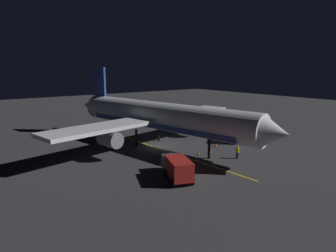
{
  "coord_description": "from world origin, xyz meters",
  "views": [
    {
      "loc": [
        24.99,
        35.21,
        11.76
      ],
      "look_at": [
        0.0,
        2.0,
        3.5
      ],
      "focal_mm": 31.21,
      "sensor_mm": 36.0,
      "label": 1
    }
  ],
  "objects_px": {
    "airliner": "(157,117)",
    "baggage_truck": "(177,168)",
    "traffic_cone_under_wing": "(199,153)",
    "traffic_cone_near_left": "(210,151)",
    "traffic_cone_near_right": "(216,145)",
    "catering_truck": "(233,134)",
    "ground_crew_worker": "(237,152)"
  },
  "relations": [
    {
      "from": "airliner",
      "to": "catering_truck",
      "type": "xyz_separation_m",
      "value": [
        -11.73,
        4.82,
        -3.39
      ]
    },
    {
      "from": "airliner",
      "to": "catering_truck",
      "type": "bearing_deg",
      "value": 157.65
    },
    {
      "from": "airliner",
      "to": "ground_crew_worker",
      "type": "relative_size",
      "value": 22.89
    },
    {
      "from": "catering_truck",
      "to": "ground_crew_worker",
      "type": "xyz_separation_m",
      "value": [
        7.01,
        6.89,
        -0.26
      ]
    },
    {
      "from": "airliner",
      "to": "traffic_cone_under_wing",
      "type": "distance_m",
      "value": 8.78
    },
    {
      "from": "catering_truck",
      "to": "baggage_truck",
      "type": "bearing_deg",
      "value": 23.29
    },
    {
      "from": "airliner",
      "to": "traffic_cone_under_wing",
      "type": "bearing_deg",
      "value": 103.11
    },
    {
      "from": "ground_crew_worker",
      "to": "traffic_cone_under_wing",
      "type": "relative_size",
      "value": 3.16
    },
    {
      "from": "baggage_truck",
      "to": "catering_truck",
      "type": "relative_size",
      "value": 1.08
    },
    {
      "from": "catering_truck",
      "to": "traffic_cone_under_wing",
      "type": "distance_m",
      "value": 10.37
    },
    {
      "from": "ground_crew_worker",
      "to": "traffic_cone_under_wing",
      "type": "xyz_separation_m",
      "value": [
        2.98,
        -4.25,
        -0.64
      ]
    },
    {
      "from": "airliner",
      "to": "traffic_cone_under_wing",
      "type": "relative_size",
      "value": 72.41
    },
    {
      "from": "traffic_cone_near_left",
      "to": "traffic_cone_near_right",
      "type": "xyz_separation_m",
      "value": [
        -3.28,
        -2.09,
        0.0
      ]
    },
    {
      "from": "traffic_cone_near_left",
      "to": "baggage_truck",
      "type": "bearing_deg",
      "value": 25.59
    },
    {
      "from": "traffic_cone_near_right",
      "to": "traffic_cone_under_wing",
      "type": "distance_m",
      "value": 5.48
    },
    {
      "from": "catering_truck",
      "to": "traffic_cone_under_wing",
      "type": "xyz_separation_m",
      "value": [
        9.99,
        2.64,
        -0.9
      ]
    },
    {
      "from": "ground_crew_worker",
      "to": "traffic_cone_near_left",
      "type": "xyz_separation_m",
      "value": [
        1.06,
        -3.89,
        -0.64
      ]
    },
    {
      "from": "catering_truck",
      "to": "ground_crew_worker",
      "type": "relative_size",
      "value": 3.29
    },
    {
      "from": "catering_truck",
      "to": "traffic_cone_under_wing",
      "type": "relative_size",
      "value": 10.41
    },
    {
      "from": "airliner",
      "to": "baggage_truck",
      "type": "height_order",
      "value": "airliner"
    },
    {
      "from": "ground_crew_worker",
      "to": "traffic_cone_near_left",
      "type": "distance_m",
      "value": 4.09
    },
    {
      "from": "airliner",
      "to": "traffic_cone_near_right",
      "type": "relative_size",
      "value": 72.41
    },
    {
      "from": "catering_truck",
      "to": "traffic_cone_under_wing",
      "type": "bearing_deg",
      "value": 14.79
    },
    {
      "from": "traffic_cone_under_wing",
      "to": "catering_truck",
      "type": "bearing_deg",
      "value": -165.21
    },
    {
      "from": "traffic_cone_near_right",
      "to": "traffic_cone_under_wing",
      "type": "height_order",
      "value": "same"
    },
    {
      "from": "baggage_truck",
      "to": "catering_truck",
      "type": "height_order",
      "value": "baggage_truck"
    },
    {
      "from": "traffic_cone_near_left",
      "to": "traffic_cone_under_wing",
      "type": "distance_m",
      "value": 1.95
    },
    {
      "from": "airliner",
      "to": "baggage_truck",
      "type": "bearing_deg",
      "value": 63.86
    },
    {
      "from": "airliner",
      "to": "traffic_cone_near_right",
      "type": "bearing_deg",
      "value": 140.45
    },
    {
      "from": "airliner",
      "to": "traffic_cone_near_right",
      "type": "xyz_separation_m",
      "value": [
        -6.94,
        5.73,
        -4.29
      ]
    },
    {
      "from": "airliner",
      "to": "traffic_cone_near_right",
      "type": "distance_m",
      "value": 9.97
    },
    {
      "from": "airliner",
      "to": "baggage_truck",
      "type": "distance_m",
      "value": 14.33
    }
  ]
}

